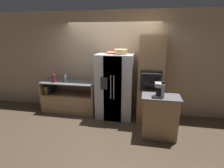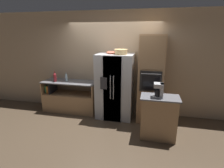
{
  "view_description": "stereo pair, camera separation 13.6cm",
  "coord_description": "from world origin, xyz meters",
  "px_view_note": "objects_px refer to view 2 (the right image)",
  "views": [
    {
      "loc": [
        0.89,
        -4.36,
        2.2
      ],
      "look_at": [
        0.06,
        -0.07,
        0.94
      ],
      "focal_mm": 28.0,
      "sensor_mm": 36.0,
      "label": 1
    },
    {
      "loc": [
        1.02,
        -4.33,
        2.2
      ],
      "look_at": [
        0.06,
        -0.07,
        0.94
      ],
      "focal_mm": 28.0,
      "sensor_mm": 36.0,
      "label": 2
    }
  ],
  "objects_px": {
    "refrigerator": "(115,86)",
    "coffee_maker": "(159,90)",
    "fruit_bowl": "(111,53)",
    "bottle_short": "(55,77)",
    "wicker_basket": "(121,52)",
    "bottle_tall": "(66,77)",
    "wall_oven": "(151,79)"
  },
  "relations": [
    {
      "from": "refrigerator",
      "to": "coffee_maker",
      "type": "distance_m",
      "value": 1.41
    },
    {
      "from": "fruit_bowl",
      "to": "bottle_short",
      "type": "xyz_separation_m",
      "value": [
        -1.61,
        -0.07,
        -0.72
      ]
    },
    {
      "from": "wicker_basket",
      "to": "refrigerator",
      "type": "bearing_deg",
      "value": 159.24
    },
    {
      "from": "bottle_tall",
      "to": "coffee_maker",
      "type": "relative_size",
      "value": 0.82
    },
    {
      "from": "bottle_tall",
      "to": "bottle_short",
      "type": "height_order",
      "value": "bottle_short"
    },
    {
      "from": "refrigerator",
      "to": "wall_oven",
      "type": "bearing_deg",
      "value": 1.62
    },
    {
      "from": "refrigerator",
      "to": "coffee_maker",
      "type": "xyz_separation_m",
      "value": [
        1.1,
        -0.84,
        0.25
      ]
    },
    {
      "from": "refrigerator",
      "to": "bottle_tall",
      "type": "bearing_deg",
      "value": 175.53
    },
    {
      "from": "wicker_basket",
      "to": "fruit_bowl",
      "type": "distance_m",
      "value": 0.29
    },
    {
      "from": "refrigerator",
      "to": "wicker_basket",
      "type": "bearing_deg",
      "value": -20.76
    },
    {
      "from": "fruit_bowl",
      "to": "bottle_tall",
      "type": "xyz_separation_m",
      "value": [
        -1.34,
        0.08,
        -0.74
      ]
    },
    {
      "from": "bottle_short",
      "to": "refrigerator",
      "type": "bearing_deg",
      "value": 1.43
    },
    {
      "from": "bottle_tall",
      "to": "bottle_short",
      "type": "xyz_separation_m",
      "value": [
        -0.27,
        -0.16,
        0.03
      ]
    },
    {
      "from": "wall_oven",
      "to": "fruit_bowl",
      "type": "relative_size",
      "value": 9.15
    },
    {
      "from": "fruit_bowl",
      "to": "refrigerator",
      "type": "bearing_deg",
      "value": -14.56
    },
    {
      "from": "wall_oven",
      "to": "coffee_maker",
      "type": "bearing_deg",
      "value": -77.83
    },
    {
      "from": "wall_oven",
      "to": "bottle_short",
      "type": "xyz_separation_m",
      "value": [
        -2.64,
        -0.07,
        -0.08
      ]
    },
    {
      "from": "refrigerator",
      "to": "wall_oven",
      "type": "height_order",
      "value": "wall_oven"
    },
    {
      "from": "wicker_basket",
      "to": "coffee_maker",
      "type": "xyz_separation_m",
      "value": [
        0.94,
        -0.78,
        -0.67
      ]
    },
    {
      "from": "wicker_basket",
      "to": "fruit_bowl",
      "type": "height_order",
      "value": "wicker_basket"
    },
    {
      "from": "bottle_tall",
      "to": "coffee_maker",
      "type": "xyz_separation_m",
      "value": [
        2.56,
        -0.96,
        0.1
      ]
    },
    {
      "from": "fruit_bowl",
      "to": "bottle_tall",
      "type": "height_order",
      "value": "fruit_bowl"
    },
    {
      "from": "coffee_maker",
      "to": "bottle_short",
      "type": "bearing_deg",
      "value": 164.16
    },
    {
      "from": "wicker_basket",
      "to": "bottle_short",
      "type": "height_order",
      "value": "wicker_basket"
    },
    {
      "from": "wall_oven",
      "to": "wicker_basket",
      "type": "bearing_deg",
      "value": -173.52
    },
    {
      "from": "refrigerator",
      "to": "fruit_bowl",
      "type": "bearing_deg",
      "value": 165.44
    },
    {
      "from": "wall_oven",
      "to": "wicker_basket",
      "type": "relative_size",
      "value": 6.61
    },
    {
      "from": "bottle_short",
      "to": "wicker_basket",
      "type": "bearing_deg",
      "value": -0.52
    },
    {
      "from": "wicker_basket",
      "to": "coffee_maker",
      "type": "distance_m",
      "value": 1.4
    },
    {
      "from": "wicker_basket",
      "to": "coffee_maker",
      "type": "height_order",
      "value": "wicker_basket"
    },
    {
      "from": "refrigerator",
      "to": "bottle_short",
      "type": "relative_size",
      "value": 5.71
    },
    {
      "from": "fruit_bowl",
      "to": "coffee_maker",
      "type": "bearing_deg",
      "value": -35.7
    }
  ]
}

